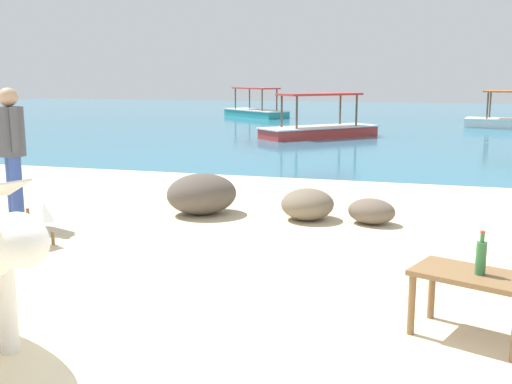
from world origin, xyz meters
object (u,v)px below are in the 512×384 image
at_px(boat_teal, 256,111).
at_px(bottle, 481,257).
at_px(boat_red, 319,128).
at_px(low_bench_table, 472,284).
at_px(deck_chair_near, 8,209).
at_px(person_standing, 12,145).

bearing_deg(boat_teal, bottle, 149.85).
bearing_deg(boat_red, low_bench_table, -122.58).
xyz_separation_m(deck_chair_near, person_standing, (-0.56, 0.84, 0.56)).
distance_m(low_bench_table, deck_chair_near, 4.65).
relative_size(low_bench_table, bottle, 2.93).
relative_size(bottle, boat_teal, 0.08).
relative_size(bottle, person_standing, 0.18).
relative_size(person_standing, boat_teal, 0.46).
xyz_separation_m(low_bench_table, person_standing, (-5.07, 1.94, 0.56)).
distance_m(bottle, boat_red, 14.17).
relative_size(low_bench_table, deck_chair_near, 0.97).
bearing_deg(low_bench_table, deck_chair_near, -172.35).
xyz_separation_m(boat_teal, boat_red, (4.38, -8.35, 0.00)).
bearing_deg(bottle, person_standing, 158.99).
height_order(low_bench_table, bottle, bottle).
height_order(low_bench_table, deck_chair_near, deck_chair_near).
distance_m(bottle, boat_teal, 23.45).
height_order(bottle, person_standing, person_standing).
distance_m(deck_chair_near, boat_red, 12.63).
distance_m(boat_teal, boat_red, 9.43).
height_order(bottle, boat_red, boat_red).
distance_m(low_bench_table, person_standing, 5.46).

